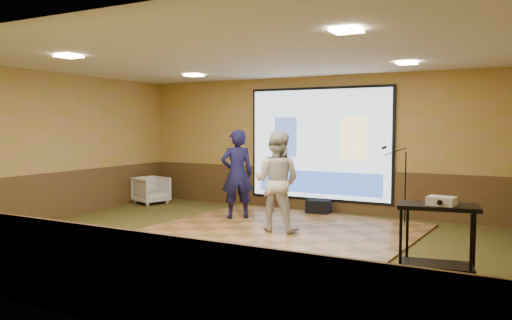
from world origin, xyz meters
The scene contains 18 objects.
ground centered at (0.00, 0.00, 0.00)m, with size 9.00×9.00×0.00m, color #293116.
room_shell centered at (0.00, 0.00, 2.09)m, with size 9.04×7.04×3.02m.
wainscot_back centered at (0.00, 3.48, 0.47)m, with size 9.00×0.04×0.95m, color #4A3118.
wainscot_front centered at (0.00, -3.48, 0.47)m, with size 9.00×0.04×0.95m, color #4A3118.
wainscot_left centered at (-4.48, 0.00, 0.47)m, with size 0.04×7.00×0.95m, color #4A3118.
projector_screen centered at (0.00, 3.44, 1.47)m, with size 3.32×0.06×2.52m.
downlight_nw centered at (-2.20, 1.80, 2.97)m, with size 0.32×0.32×0.02m, color #FFEBBF.
downlight_ne centered at (2.20, 1.80, 2.97)m, with size 0.32×0.32×0.02m, color #FFEBBF.
downlight_sw centered at (-2.20, -1.50, 2.97)m, with size 0.32×0.32×0.02m, color #FFEBBF.
downlight_se centered at (2.20, -1.50, 2.97)m, with size 0.32×0.32×0.02m, color #FFEBBF.
dance_floor centered at (0.22, 1.42, 0.02)m, with size 4.53×3.45×0.03m, color #A5693C.
player_left centered at (-1.10, 1.71, 0.93)m, with size 0.66×0.43×1.80m, color #14123B.
player_right centered at (0.14, 1.00, 0.92)m, with size 0.87×0.67×1.78m, color beige.
av_table centered at (3.11, -0.74, 0.69)m, with size 0.93×0.49×0.98m.
projector centered at (3.15, -0.78, 1.03)m, with size 0.30×0.25×0.10m, color white.
mic_stand centered at (1.95, 2.86, 0.49)m, with size 0.60×0.24×1.52m.
banquet_chair centered at (-4.00, 2.51, 0.33)m, with size 0.71×0.73×0.66m, color gray.
duffel_bag centered at (0.14, 3.07, 0.16)m, with size 0.50×0.33×0.31m, color black.
Camera 1 is at (3.97, -6.96, 1.92)m, focal length 35.00 mm.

